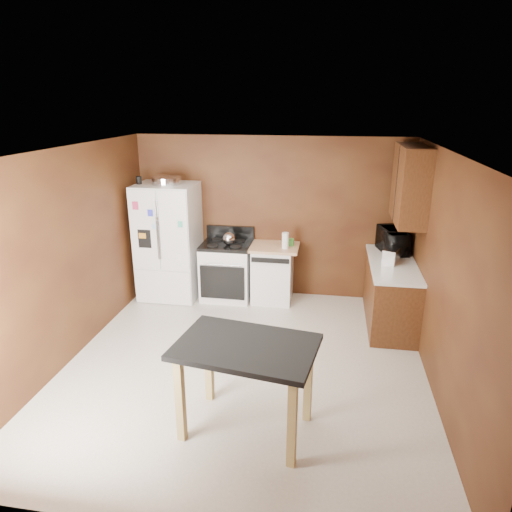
% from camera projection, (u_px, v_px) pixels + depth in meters
% --- Properties ---
extents(floor, '(4.50, 4.50, 0.00)m').
position_uv_depth(floor, '(244.00, 366.00, 5.42)').
color(floor, beige).
rests_on(floor, ground).
extents(ceiling, '(4.50, 4.50, 0.00)m').
position_uv_depth(ceiling, '(242.00, 151.00, 4.61)').
color(ceiling, white).
rests_on(ceiling, ground).
extents(wall_back, '(4.20, 0.00, 4.20)m').
position_uv_depth(wall_back, '(271.00, 218.00, 7.11)').
color(wall_back, '#563316').
rests_on(wall_back, ground).
extents(wall_front, '(4.20, 0.00, 4.20)m').
position_uv_depth(wall_front, '(177.00, 388.00, 2.91)').
color(wall_front, '#563316').
rests_on(wall_front, ground).
extents(wall_left, '(0.00, 4.50, 4.50)m').
position_uv_depth(wall_left, '(68.00, 257.00, 5.34)').
color(wall_left, '#563316').
rests_on(wall_left, ground).
extents(wall_right, '(0.00, 4.50, 4.50)m').
position_uv_depth(wall_right, '(444.00, 279.00, 4.69)').
color(wall_right, '#563316').
rests_on(wall_right, ground).
extents(roasting_pan, '(0.44, 0.44, 0.11)m').
position_uv_depth(roasting_pan, '(167.00, 181.00, 6.80)').
color(roasting_pan, silver).
rests_on(roasting_pan, refrigerator).
extents(pen_cup, '(0.08, 0.08, 0.12)m').
position_uv_depth(pen_cup, '(139.00, 180.00, 6.80)').
color(pen_cup, black).
rests_on(pen_cup, refrigerator).
extents(kettle, '(0.19, 0.19, 0.19)m').
position_uv_depth(kettle, '(229.00, 239.00, 6.93)').
color(kettle, silver).
rests_on(kettle, gas_range).
extents(paper_towel, '(0.13, 0.13, 0.24)m').
position_uv_depth(paper_towel, '(285.00, 241.00, 6.78)').
color(paper_towel, white).
rests_on(paper_towel, dishwasher).
extents(green_canister, '(0.11, 0.11, 0.11)m').
position_uv_depth(green_canister, '(291.00, 242.00, 6.94)').
color(green_canister, green).
rests_on(green_canister, dishwasher).
extents(toaster, '(0.26, 0.32, 0.20)m').
position_uv_depth(toaster, '(391.00, 256.00, 6.14)').
color(toaster, silver).
rests_on(toaster, right_cabinets).
extents(microwave, '(0.52, 0.65, 0.32)m').
position_uv_depth(microwave, '(393.00, 241.00, 6.58)').
color(microwave, black).
rests_on(microwave, right_cabinets).
extents(refrigerator, '(0.90, 0.80, 1.80)m').
position_uv_depth(refrigerator, '(169.00, 242.00, 7.11)').
color(refrigerator, white).
rests_on(refrigerator, ground).
extents(gas_range, '(0.76, 0.68, 1.10)m').
position_uv_depth(gas_range, '(227.00, 270.00, 7.17)').
color(gas_range, white).
rests_on(gas_range, ground).
extents(dishwasher, '(0.78, 0.63, 0.89)m').
position_uv_depth(dishwasher, '(273.00, 273.00, 7.08)').
color(dishwasher, white).
rests_on(dishwasher, ground).
extents(right_cabinets, '(0.63, 1.58, 2.45)m').
position_uv_depth(right_cabinets, '(396.00, 261.00, 6.22)').
color(right_cabinets, brown).
rests_on(right_cabinets, ground).
extents(island, '(1.37, 1.02, 0.91)m').
position_uv_depth(island, '(246.00, 358.00, 4.14)').
color(island, black).
rests_on(island, ground).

